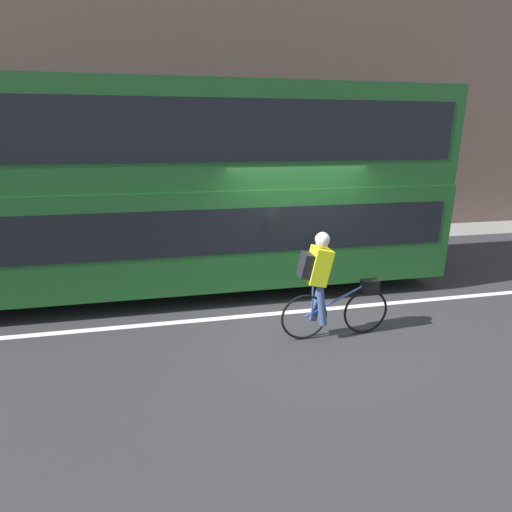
# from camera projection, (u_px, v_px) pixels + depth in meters

# --- Properties ---
(ground_plane) EXTENTS (80.00, 80.00, 0.00)m
(ground_plane) POSITION_uv_depth(u_px,v_px,m) (304.00, 314.00, 6.98)
(ground_plane) COLOR #2D2D30
(road_center_line) EXTENTS (50.00, 0.14, 0.01)m
(road_center_line) POSITION_uv_depth(u_px,v_px,m) (301.00, 311.00, 7.11)
(road_center_line) COLOR silver
(road_center_line) RESTS_ON ground_plane
(sidewalk_curb) EXTENTS (60.00, 1.61, 0.13)m
(sidewalk_curb) POSITION_uv_depth(u_px,v_px,m) (251.00, 242.00, 11.52)
(sidewalk_curb) COLOR gray
(sidewalk_curb) RESTS_ON ground_plane
(building_facade) EXTENTS (60.00, 0.30, 7.71)m
(building_facade) POSITION_uv_depth(u_px,v_px,m) (244.00, 104.00, 11.32)
(building_facade) COLOR brown
(building_facade) RESTS_ON ground_plane
(bus) EXTENTS (11.44, 2.60, 3.87)m
(bus) POSITION_uv_depth(u_px,v_px,m) (144.00, 183.00, 7.52)
(bus) COLOR black
(bus) RESTS_ON ground_plane
(cyclist_on_bike) EXTENTS (1.73, 0.32, 1.68)m
(cyclist_on_bike) POSITION_uv_depth(u_px,v_px,m) (326.00, 283.00, 5.95)
(cyclist_on_bike) COLOR black
(cyclist_on_bike) RESTS_ON ground_plane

